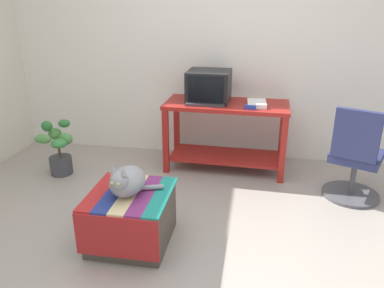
{
  "coord_description": "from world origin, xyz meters",
  "views": [
    {
      "loc": [
        0.47,
        -2.24,
        1.76
      ],
      "look_at": [
        -0.06,
        0.85,
        0.55
      ],
      "focal_mm": 35.46,
      "sensor_mm": 36.0,
      "label": 1
    }
  ],
  "objects_px": {
    "ottoman_with_blanket": "(131,217)",
    "book": "(257,103)",
    "cat": "(127,181)",
    "tv_monitor": "(209,86)",
    "potted_plant": "(59,151)",
    "keyboard": "(205,104)",
    "office_chair": "(355,160)",
    "desk": "(226,125)",
    "stapler": "(250,107)"
  },
  "relations": [
    {
      "from": "ottoman_with_blanket",
      "to": "book",
      "type": "bearing_deg",
      "value": 58.11
    },
    {
      "from": "book",
      "to": "cat",
      "type": "relative_size",
      "value": 0.71
    },
    {
      "from": "tv_monitor",
      "to": "ottoman_with_blanket",
      "type": "distance_m",
      "value": 1.72
    },
    {
      "from": "tv_monitor",
      "to": "potted_plant",
      "type": "bearing_deg",
      "value": -159.94
    },
    {
      "from": "keyboard",
      "to": "book",
      "type": "height_order",
      "value": "book"
    },
    {
      "from": "cat",
      "to": "office_chair",
      "type": "xyz_separation_m",
      "value": [
        1.8,
        1.02,
        -0.14
      ]
    },
    {
      "from": "ottoman_with_blanket",
      "to": "office_chair",
      "type": "xyz_separation_m",
      "value": [
        1.79,
        0.99,
        0.18
      ]
    },
    {
      "from": "cat",
      "to": "potted_plant",
      "type": "distance_m",
      "value": 1.57
    },
    {
      "from": "keyboard",
      "to": "book",
      "type": "bearing_deg",
      "value": 6.36
    },
    {
      "from": "desk",
      "to": "cat",
      "type": "bearing_deg",
      "value": -109.37
    },
    {
      "from": "desk",
      "to": "keyboard",
      "type": "bearing_deg",
      "value": -148.21
    },
    {
      "from": "desk",
      "to": "keyboard",
      "type": "xyz_separation_m",
      "value": [
        -0.21,
        -0.12,
        0.25
      ]
    },
    {
      "from": "keyboard",
      "to": "stapler",
      "type": "bearing_deg",
      "value": -9.71
    },
    {
      "from": "potted_plant",
      "to": "book",
      "type": "bearing_deg",
      "value": 11.04
    },
    {
      "from": "desk",
      "to": "cat",
      "type": "relative_size",
      "value": 3.38
    },
    {
      "from": "tv_monitor",
      "to": "book",
      "type": "xyz_separation_m",
      "value": [
        0.51,
        -0.1,
        -0.13
      ]
    },
    {
      "from": "keyboard",
      "to": "tv_monitor",
      "type": "bearing_deg",
      "value": 85.1
    },
    {
      "from": "desk",
      "to": "tv_monitor",
      "type": "bearing_deg",
      "value": 166.97
    },
    {
      "from": "keyboard",
      "to": "ottoman_with_blanket",
      "type": "bearing_deg",
      "value": -106.39
    },
    {
      "from": "tv_monitor",
      "to": "office_chair",
      "type": "distance_m",
      "value": 1.59
    },
    {
      "from": "potted_plant",
      "to": "tv_monitor",
      "type": "bearing_deg",
      "value": 18.22
    },
    {
      "from": "desk",
      "to": "potted_plant",
      "type": "relative_size",
      "value": 2.27
    },
    {
      "from": "ottoman_with_blanket",
      "to": "potted_plant",
      "type": "height_order",
      "value": "potted_plant"
    },
    {
      "from": "book",
      "to": "cat",
      "type": "bearing_deg",
      "value": -124.81
    },
    {
      "from": "book",
      "to": "stapler",
      "type": "relative_size",
      "value": 2.46
    },
    {
      "from": "keyboard",
      "to": "book",
      "type": "xyz_separation_m",
      "value": [
        0.52,
        0.07,
        0.01
      ]
    },
    {
      "from": "cat",
      "to": "stapler",
      "type": "xyz_separation_m",
      "value": [
        0.83,
        1.32,
        0.23
      ]
    },
    {
      "from": "desk",
      "to": "ottoman_with_blanket",
      "type": "height_order",
      "value": "desk"
    },
    {
      "from": "potted_plant",
      "to": "office_chair",
      "type": "xyz_separation_m",
      "value": [
        2.93,
        -0.04,
        0.12
      ]
    },
    {
      "from": "cat",
      "to": "potted_plant",
      "type": "bearing_deg",
      "value": 143.86
    },
    {
      "from": "desk",
      "to": "potted_plant",
      "type": "distance_m",
      "value": 1.78
    },
    {
      "from": "keyboard",
      "to": "office_chair",
      "type": "relative_size",
      "value": 0.45
    },
    {
      "from": "stapler",
      "to": "book",
      "type": "bearing_deg",
      "value": -13.2
    },
    {
      "from": "office_chair",
      "to": "tv_monitor",
      "type": "bearing_deg",
      "value": 2.69
    },
    {
      "from": "keyboard",
      "to": "cat",
      "type": "relative_size",
      "value": 1.04
    },
    {
      "from": "ottoman_with_blanket",
      "to": "cat",
      "type": "distance_m",
      "value": 0.32
    },
    {
      "from": "ottoman_with_blanket",
      "to": "stapler",
      "type": "relative_size",
      "value": 5.75
    },
    {
      "from": "potted_plant",
      "to": "office_chair",
      "type": "height_order",
      "value": "office_chair"
    },
    {
      "from": "potted_plant",
      "to": "ottoman_with_blanket",
      "type": "bearing_deg",
      "value": -42.45
    },
    {
      "from": "book",
      "to": "ottoman_with_blanket",
      "type": "relative_size",
      "value": 0.43
    },
    {
      "from": "book",
      "to": "cat",
      "type": "xyz_separation_m",
      "value": [
        -0.89,
        -1.45,
        -0.23
      ]
    },
    {
      "from": "book",
      "to": "stapler",
      "type": "distance_m",
      "value": 0.15
    },
    {
      "from": "stapler",
      "to": "desk",
      "type": "bearing_deg",
      "value": 63.63
    },
    {
      "from": "tv_monitor",
      "to": "desk",
      "type": "bearing_deg",
      "value": -13.03
    },
    {
      "from": "book",
      "to": "cat",
      "type": "distance_m",
      "value": 1.72
    },
    {
      "from": "book",
      "to": "office_chair",
      "type": "relative_size",
      "value": 0.3
    },
    {
      "from": "keyboard",
      "to": "potted_plant",
      "type": "xyz_separation_m",
      "value": [
        -1.5,
        -0.33,
        -0.49
      ]
    },
    {
      "from": "desk",
      "to": "tv_monitor",
      "type": "xyz_separation_m",
      "value": [
        -0.2,
        0.05,
        0.4
      ]
    },
    {
      "from": "ottoman_with_blanket",
      "to": "stapler",
      "type": "xyz_separation_m",
      "value": [
        0.83,
        1.29,
        0.55
      ]
    },
    {
      "from": "keyboard",
      "to": "office_chair",
      "type": "xyz_separation_m",
      "value": [
        1.42,
        -0.37,
        -0.36
      ]
    }
  ]
}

